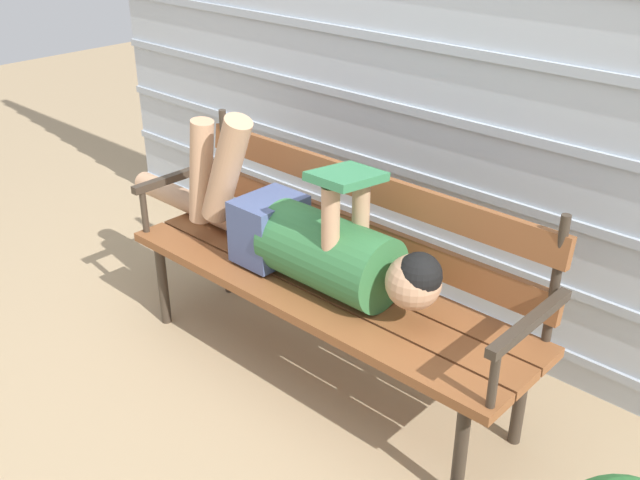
# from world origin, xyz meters

# --- Properties ---
(ground_plane) EXTENTS (12.00, 12.00, 0.00)m
(ground_plane) POSITION_xyz_m (0.00, 0.00, 0.00)
(ground_plane) COLOR tan
(house_siding) EXTENTS (4.04, 0.08, 2.42)m
(house_siding) POSITION_xyz_m (0.00, 0.84, 1.21)
(house_siding) COLOR #B2BCC6
(house_siding) RESTS_ON ground
(park_bench) EXTENTS (1.74, 0.49, 0.88)m
(park_bench) POSITION_xyz_m (0.00, 0.27, 0.47)
(park_bench) COLOR brown
(park_bench) RESTS_ON ground
(reclining_person) EXTENTS (1.73, 0.28, 0.59)m
(reclining_person) POSITION_xyz_m (-0.09, 0.19, 0.59)
(reclining_person) COLOR #33703D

